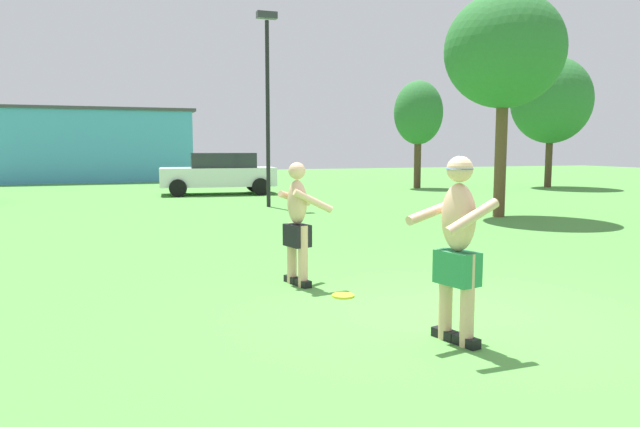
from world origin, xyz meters
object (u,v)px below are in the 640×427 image
at_px(player_in_black, 298,221).
at_px(player_with_cap, 457,240).
at_px(frisbee, 343,296).
at_px(tree_left_field, 551,101).
at_px(tree_right_field, 418,113).
at_px(tree_behind_players, 504,51).
at_px(car_white_near_post, 219,173).
at_px(lamp_post, 268,89).

bearing_deg(player_in_black, player_with_cap, -75.89).
distance_m(player_in_black, frisbee, 1.19).
bearing_deg(tree_left_field, tree_right_field, 164.87).
height_order(frisbee, tree_behind_players, tree_behind_players).
bearing_deg(frisbee, player_with_cap, -79.63).
relative_size(player_in_black, car_white_near_post, 0.36).
relative_size(player_in_black, tree_behind_players, 0.28).
bearing_deg(car_white_near_post, frisbee, -94.76).
bearing_deg(player_with_cap, car_white_near_post, 86.87).
relative_size(player_with_cap, tree_behind_players, 0.31).
xyz_separation_m(player_in_black, tree_left_field, (16.21, 14.10, 3.00)).
bearing_deg(tree_left_field, car_white_near_post, 175.50).
height_order(player_with_cap, car_white_near_post, player_with_cap).
bearing_deg(tree_left_field, tree_behind_players, -136.22).
bearing_deg(tree_right_field, car_white_near_post, -177.34).
height_order(car_white_near_post, tree_behind_players, tree_behind_players).
xyz_separation_m(car_white_near_post, tree_left_field, (14.55, -1.15, 3.02)).
relative_size(player_with_cap, car_white_near_post, 0.39).
bearing_deg(tree_right_field, player_in_black, -123.74).
distance_m(frisbee, tree_behind_players, 10.22).
bearing_deg(car_white_near_post, tree_right_field, 2.66).
height_order(car_white_near_post, lamp_post, lamp_post).
height_order(player_in_black, tree_right_field, tree_right_field).
height_order(frisbee, car_white_near_post, car_white_near_post).
xyz_separation_m(player_in_black, car_white_near_post, (1.66, 15.25, -0.02)).
bearing_deg(player_with_cap, tree_left_field, 47.26).
bearing_deg(player_in_black, frisbee, -67.29).
height_order(player_in_black, car_white_near_post, player_in_black).
bearing_deg(car_white_near_post, player_in_black, -96.22).
height_order(lamp_post, tree_behind_players, lamp_post).
distance_m(tree_right_field, tree_behind_players, 10.72).
bearing_deg(tree_right_field, tree_left_field, -15.13).
xyz_separation_m(player_in_black, tree_behind_players, (7.22, 5.49, 3.37)).
bearing_deg(player_in_black, tree_left_field, 41.02).
bearing_deg(car_white_near_post, player_with_cap, -93.13).
distance_m(player_with_cap, car_white_near_post, 17.98).
relative_size(car_white_near_post, tree_behind_players, 0.78).
bearing_deg(player_with_cap, lamp_post, 83.06).
xyz_separation_m(player_with_cap, lamp_post, (1.54, 12.67, 2.55)).
xyz_separation_m(frisbee, lamp_post, (1.89, 10.76, 3.51)).
xyz_separation_m(tree_left_field, tree_behind_players, (-8.99, -8.61, 0.37)).
bearing_deg(player_in_black, tree_behind_players, 37.24).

